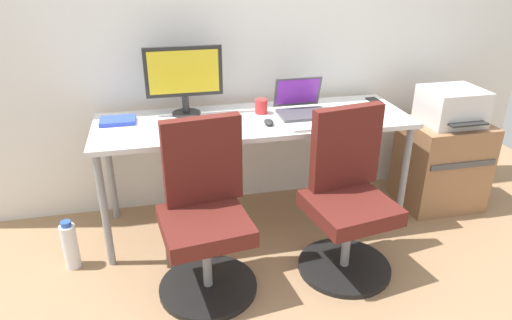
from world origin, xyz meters
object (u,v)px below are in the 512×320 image
at_px(office_chair_right, 347,201).
at_px(side_cabinet, 441,163).
at_px(office_chair_left, 205,217).
at_px(coffee_mug, 261,106).
at_px(printer, 452,106).
at_px(water_bottle_on_floor, 70,245).
at_px(open_laptop, 301,105).
at_px(desktop_monitor, 184,76).

height_order(office_chair_right, side_cabinet, office_chair_right).
relative_size(office_chair_left, coffee_mug, 10.22).
distance_m(office_chair_right, printer, 1.14).
bearing_deg(office_chair_left, office_chair_right, -0.03).
bearing_deg(office_chair_left, side_cabinet, 16.84).
bearing_deg(water_bottle_on_floor, open_laptop, 11.17).
height_order(office_chair_left, printer, office_chair_left).
distance_m(office_chair_left, coffee_mug, 0.88).
bearing_deg(side_cabinet, coffee_mug, 174.68).
height_order(printer, desktop_monitor, desktop_monitor).
distance_m(office_chair_left, side_cabinet, 1.85).
xyz_separation_m(printer, coffee_mug, (-1.31, 0.12, 0.05)).
relative_size(printer, coffee_mug, 4.35).
bearing_deg(side_cabinet, office_chair_left, -163.16).
bearing_deg(coffee_mug, office_chair_left, -125.06).
height_order(office_chair_right, coffee_mug, office_chair_right).
bearing_deg(office_chair_right, open_laptop, 98.86).
distance_m(office_chair_right, open_laptop, 0.72).
xyz_separation_m(side_cabinet, water_bottle_on_floor, (-2.53, -0.22, -0.17)).
height_order(side_cabinet, coffee_mug, coffee_mug).
height_order(side_cabinet, desktop_monitor, desktop_monitor).
xyz_separation_m(printer, open_laptop, (-1.05, 0.07, 0.06)).
distance_m(open_laptop, coffee_mug, 0.26).
height_order(desktop_monitor, open_laptop, desktop_monitor).
relative_size(side_cabinet, desktop_monitor, 1.30).
xyz_separation_m(office_chair_left, open_laptop, (0.71, 0.61, 0.38)).
relative_size(desktop_monitor, coffee_mug, 5.22).
bearing_deg(office_chair_right, coffee_mug, 117.76).
relative_size(side_cabinet, water_bottle_on_floor, 2.01).
distance_m(office_chair_left, open_laptop, 1.01).
bearing_deg(desktop_monitor, side_cabinet, -6.73).
xyz_separation_m(office_chair_left, coffee_mug, (0.46, 0.66, 0.37)).
xyz_separation_m(side_cabinet, open_laptop, (-1.05, 0.07, 0.49)).
relative_size(office_chair_left, printer, 2.35).
bearing_deg(desktop_monitor, printer, -6.76).
relative_size(office_chair_left, office_chair_right, 1.00).
xyz_separation_m(office_chair_left, desktop_monitor, (-0.01, 0.74, 0.58)).
xyz_separation_m(side_cabinet, desktop_monitor, (-1.78, 0.21, 0.69)).
bearing_deg(office_chair_right, side_cabinet, 29.12).
bearing_deg(coffee_mug, side_cabinet, -5.32).
xyz_separation_m(water_bottle_on_floor, coffee_mug, (1.22, 0.34, 0.65)).
bearing_deg(open_laptop, desktop_monitor, 169.10).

